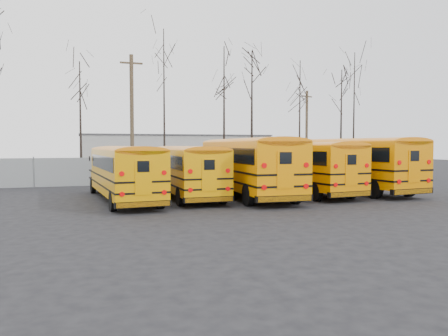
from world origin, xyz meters
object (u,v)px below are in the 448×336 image
object	(u,v)px
bus_e	(346,160)
utility_pole_right	(307,132)
bus_d	(296,163)
utility_pole_left	(132,116)
bus_b	(185,167)
bus_c	(246,162)
bus_a	(124,169)

from	to	relation	value
bus_e	utility_pole_right	xyz separation A→B (m)	(5.44, 14.95, 2.26)
bus_d	utility_pole_left	world-z (taller)	utility_pole_left
utility_pole_right	bus_b	bearing A→B (deg)	-157.89
bus_b	utility_pole_right	distance (m)	22.00
bus_b	utility_pole_left	xyz separation A→B (m)	(-1.45, 12.79, 3.55)
bus_b	utility_pole_left	world-z (taller)	utility_pole_left
bus_b	bus_c	xyz separation A→B (m)	(3.36, -0.55, 0.26)
bus_b	bus_e	xyz separation A→B (m)	(10.36, 0.15, 0.28)
bus_a	utility_pole_left	world-z (taller)	utility_pole_left
bus_e	utility_pole_right	world-z (taller)	utility_pole_right
bus_a	bus_c	size ratio (longest dim) A/B	0.87
bus_c	bus_b	bearing A→B (deg)	172.37
bus_a	utility_pole_right	size ratio (longest dim) A/B	1.27
bus_d	utility_pole_right	xyz separation A→B (m)	(9.05, 15.13, 2.40)
bus_a	bus_d	xyz separation A→B (m)	(10.14, 0.64, 0.14)
bus_c	bus_d	bearing A→B (deg)	10.46
bus_d	utility_pole_right	world-z (taller)	utility_pole_right
bus_b	utility_pole_left	size ratio (longest dim) A/B	1.01
bus_a	utility_pole_right	xyz separation A→B (m)	(19.19, 15.77, 2.54)
bus_a	utility_pole_left	bearing A→B (deg)	77.24
bus_d	bus_e	distance (m)	3.61
bus_a	utility_pole_left	distance (m)	14.06
bus_c	bus_e	bearing A→B (deg)	7.43
bus_d	utility_pole_left	bearing A→B (deg)	117.14
bus_c	bus_d	xyz separation A→B (m)	(3.40, 0.52, -0.12)
bus_d	bus_b	bearing A→B (deg)	174.26
bus_b	bus_e	size ratio (longest dim) A/B	0.85
bus_b	bus_d	distance (m)	6.76
bus_d	bus_c	bearing A→B (deg)	-176.75
utility_pole_left	bus_e	bearing A→B (deg)	-47.40
bus_c	utility_pole_left	xyz separation A→B (m)	(-4.81, 13.35, 3.29)
utility_pole_left	utility_pole_right	bearing A→B (deg)	7.14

